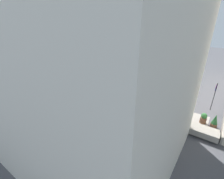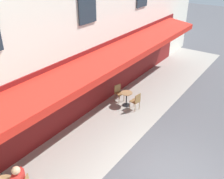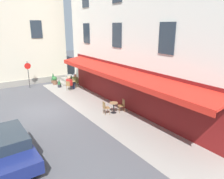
% 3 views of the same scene
% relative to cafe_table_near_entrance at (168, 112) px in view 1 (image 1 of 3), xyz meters
% --- Properties ---
extents(ground_plane, '(70.00, 70.00, 0.00)m').
position_rel_cafe_table_near_entrance_xyz_m(ground_plane, '(-4.06, 3.82, -0.49)').
color(ground_plane, '#4C4C51').
extents(sidewalk_cafe_terrace, '(20.50, 3.20, 0.01)m').
position_rel_cafe_table_near_entrance_xyz_m(sidewalk_cafe_terrace, '(-7.31, 0.42, -0.49)').
color(sidewalk_cafe_terrace, gray).
rests_on(sidewalk_cafe_terrace, ground_plane).
extents(cafe_building_facade, '(20.00, 10.70, 15.00)m').
position_rel_cafe_table_near_entrance_xyz_m(cafe_building_facade, '(-8.06, -5.67, 7.00)').
color(cafe_building_facade, silver).
rests_on(cafe_building_facade, ground_plane).
extents(back_alley_steps, '(2.40, 1.75, 0.60)m').
position_rel_cafe_table_near_entrance_xyz_m(back_alley_steps, '(2.54, -0.78, -0.25)').
color(back_alley_steps, gray).
rests_on(back_alley_steps, ground_plane).
extents(cafe_table_near_entrance, '(0.60, 0.60, 0.75)m').
position_rel_cafe_table_near_entrance_xyz_m(cafe_table_near_entrance, '(0.00, 0.00, 0.00)').
color(cafe_table_near_entrance, black).
rests_on(cafe_table_near_entrance, ground_plane).
extents(cafe_chair_wicker_under_awning, '(0.56, 0.56, 0.91)m').
position_rel_cafe_table_near_entrance_xyz_m(cafe_chair_wicker_under_awning, '(-0.35, 0.52, 0.06)').
color(cafe_chair_wicker_under_awning, olive).
rests_on(cafe_chair_wicker_under_awning, ground_plane).
extents(cafe_chair_wicker_back_row, '(0.54, 0.54, 0.91)m').
position_rel_cafe_table_near_entrance_xyz_m(cafe_chair_wicker_back_row, '(0.30, -0.56, 0.06)').
color(cafe_chair_wicker_back_row, olive).
rests_on(cafe_chair_wicker_back_row, ground_plane).
extents(cafe_table_mid_terrace, '(0.60, 0.60, 0.75)m').
position_rel_cafe_table_near_entrance_xyz_m(cafe_table_mid_terrace, '(-7.10, 0.06, 0.00)').
color(cafe_table_mid_terrace, black).
rests_on(cafe_table_mid_terrace, ground_plane).
extents(cafe_chair_wicker_facing_street, '(0.46, 0.46, 0.91)m').
position_rel_cafe_table_near_entrance_xyz_m(cafe_chair_wicker_facing_street, '(-7.00, 0.68, 0.06)').
color(cafe_chair_wicker_facing_street, olive).
rests_on(cafe_chair_wicker_facing_street, ground_plane).
extents(cafe_chair_wicker_kerbside, '(0.50, 0.50, 0.91)m').
position_rel_cafe_table_near_entrance_xyz_m(cafe_chair_wicker_kerbside, '(-7.28, -0.55, 0.06)').
color(cafe_chair_wicker_kerbside, olive).
rests_on(cafe_chair_wicker_kerbside, ground_plane).
extents(seated_patron_in_red, '(0.66, 0.68, 1.36)m').
position_rel_cafe_table_near_entrance_xyz_m(seated_patron_in_red, '(-0.23, 0.34, 0.23)').
color(seated_patron_in_red, navy).
rests_on(seated_patron_in_red, ground_plane).
extents(seated_companion_in_olive, '(0.64, 0.67, 1.34)m').
position_rel_cafe_table_near_entrance_xyz_m(seated_companion_in_olive, '(0.19, -0.37, 0.22)').
color(seated_companion_in_olive, navy).
rests_on(seated_companion_in_olive, ground_plane).
extents(no_parking_sign, '(0.09, 0.59, 2.60)m').
position_rel_cafe_table_near_entrance_xyz_m(no_parking_sign, '(2.76, 3.30, 1.30)').
color(no_parking_sign, black).
rests_on(no_parking_sign, ground_plane).
extents(potted_plant_under_sign, '(0.47, 0.47, 0.85)m').
position_rel_cafe_table_near_entrance_xyz_m(potted_plant_under_sign, '(2.53, 0.82, -0.08)').
color(potted_plant_under_sign, brown).
rests_on(potted_plant_under_sign, ground_plane).
extents(potted_plant_entrance_left, '(0.42, 0.42, 1.06)m').
position_rel_cafe_table_near_entrance_xyz_m(potted_plant_entrance_left, '(1.51, -0.58, 0.03)').
color(potted_plant_entrance_left, '#4C4C51').
rests_on(potted_plant_entrance_left, ground_plane).
extents(potted_plant_mid_terrace, '(0.33, 0.33, 0.81)m').
position_rel_cafe_table_near_entrance_xyz_m(potted_plant_mid_terrace, '(1.24, 0.84, -0.09)').
color(potted_plant_mid_terrace, '#2D2D33').
rests_on(potted_plant_mid_terrace, ground_plane).
extents(potted_plant_entrance_right, '(0.46, 0.46, 1.06)m').
position_rel_cafe_table_near_entrance_xyz_m(potted_plant_entrance_right, '(3.28, 0.72, 0.03)').
color(potted_plant_entrance_right, brown).
rests_on(potted_plant_entrance_right, ground_plane).
extents(parked_car_navy, '(4.35, 1.92, 1.33)m').
position_rel_cafe_table_near_entrance_xyz_m(parked_car_navy, '(-9.01, 7.09, 0.22)').
color(parked_car_navy, navy).
rests_on(parked_car_navy, ground_plane).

